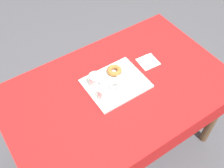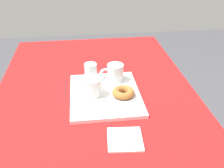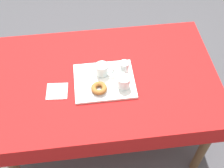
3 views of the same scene
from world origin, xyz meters
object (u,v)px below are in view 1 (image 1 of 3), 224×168
at_px(water_glass_near, 103,94).
at_px(paper_napkin, 148,62).
at_px(sugar_donut_left, 114,70).
at_px(tea_mug_right, 95,80).
at_px(tea_mug_left, 122,84).
at_px(serving_tray, 116,84).
at_px(dining_table, 118,98).
at_px(donut_plate_left, 114,72).

height_order(water_glass_near, paper_napkin, water_glass_near).
bearing_deg(sugar_donut_left, tea_mug_right, -174.06).
bearing_deg(tea_mug_left, paper_napkin, 18.05).
relative_size(serving_tray, paper_napkin, 2.93).
bearing_deg(water_glass_near, tea_mug_right, 80.69).
distance_m(tea_mug_left, tea_mug_right, 0.17).
bearing_deg(tea_mug_right, dining_table, -42.58).
relative_size(dining_table, water_glass_near, 17.30).
xyz_separation_m(tea_mug_right, water_glass_near, (-0.02, -0.12, -0.00)).
height_order(donut_plate_left, paper_napkin, donut_plate_left).
xyz_separation_m(serving_tray, water_glass_near, (-0.14, -0.06, 0.05)).
bearing_deg(paper_napkin, serving_tray, -172.23).
bearing_deg(water_glass_near, tea_mug_left, 0.29).
height_order(serving_tray, water_glass_near, water_glass_near).
relative_size(serving_tray, tea_mug_left, 3.24).
distance_m(water_glass_near, sugar_donut_left, 0.22).
relative_size(water_glass_near, paper_napkin, 0.65).
height_order(dining_table, donut_plate_left, donut_plate_left).
height_order(dining_table, water_glass_near, water_glass_near).
distance_m(tea_mug_right, paper_napkin, 0.43).
bearing_deg(serving_tray, donut_plate_left, 62.24).
height_order(tea_mug_left, sugar_donut_left, tea_mug_left).
bearing_deg(donut_plate_left, tea_mug_left, -104.52).
height_order(water_glass_near, donut_plate_left, water_glass_near).
xyz_separation_m(serving_tray, paper_napkin, (0.31, 0.04, -0.01)).
distance_m(tea_mug_left, paper_napkin, 0.32).
xyz_separation_m(serving_tray, donut_plate_left, (0.04, 0.08, 0.01)).
bearing_deg(water_glass_near, donut_plate_left, 37.25).
xyz_separation_m(dining_table, donut_plate_left, (0.05, 0.12, 0.12)).
height_order(serving_tray, tea_mug_right, tea_mug_right).
distance_m(dining_table, serving_tray, 0.12).
bearing_deg(serving_tray, dining_table, -99.80).
distance_m(water_glass_near, donut_plate_left, 0.23).
height_order(serving_tray, sugar_donut_left, sugar_donut_left).
bearing_deg(donut_plate_left, water_glass_near, -142.75).
xyz_separation_m(tea_mug_left, tea_mug_right, (-0.12, 0.12, 0.00)).
xyz_separation_m(donut_plate_left, paper_napkin, (0.27, -0.04, -0.02)).
bearing_deg(tea_mug_left, water_glass_near, -179.71).
distance_m(serving_tray, sugar_donut_left, 0.09).
distance_m(tea_mug_left, sugar_donut_left, 0.14).
height_order(dining_table, paper_napkin, paper_napkin).
relative_size(tea_mug_right, water_glass_near, 1.42).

